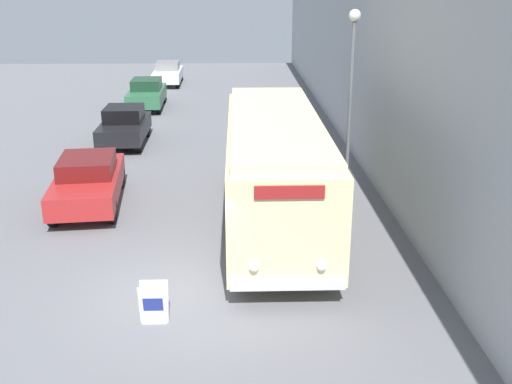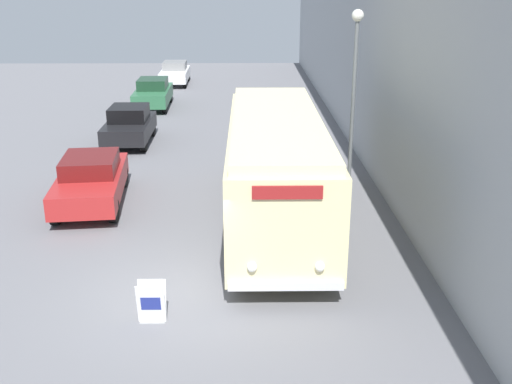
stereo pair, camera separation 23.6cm
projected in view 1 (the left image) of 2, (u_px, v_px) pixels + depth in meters
ground_plane at (178, 297)px, 13.39m from camera, size 80.00×80.00×0.00m
building_wall_right at (369, 77)px, 21.87m from camera, size 0.30×60.00×6.71m
vintage_bus at (274, 164)px, 16.94m from camera, size 2.61×9.85×3.16m
sign_board at (154, 304)px, 12.27m from camera, size 0.58×0.34×0.90m
streetlamp at (352, 78)px, 18.33m from camera, size 0.36×0.36×5.90m
parked_car_near at (88, 181)px, 18.65m from camera, size 2.36×4.76×1.55m
parked_car_mid at (124, 126)px, 25.65m from camera, size 1.90×4.08×1.61m
parked_car_far at (147, 93)px, 32.92m from camera, size 1.94×4.51×1.59m
parked_car_distant at (168, 73)px, 40.41m from camera, size 1.86×4.44×1.51m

